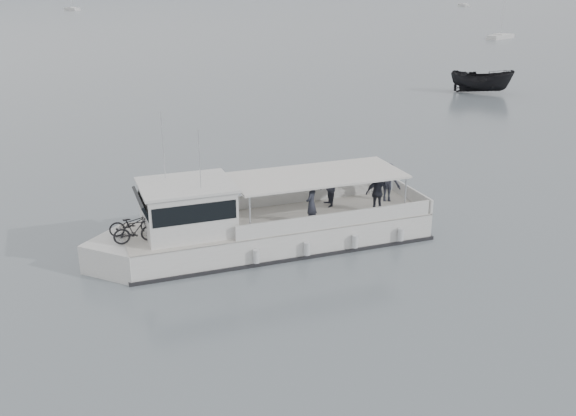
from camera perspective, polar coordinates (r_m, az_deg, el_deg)
ground at (r=30.47m, az=-2.93°, el=-1.25°), size 1400.00×1400.00×0.00m
tour_boat at (r=27.18m, az=-3.40°, el=-1.69°), size 14.70×7.73×6.25m
dark_motorboat at (r=65.62m, az=16.83°, el=10.74°), size 5.21×6.07×2.27m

